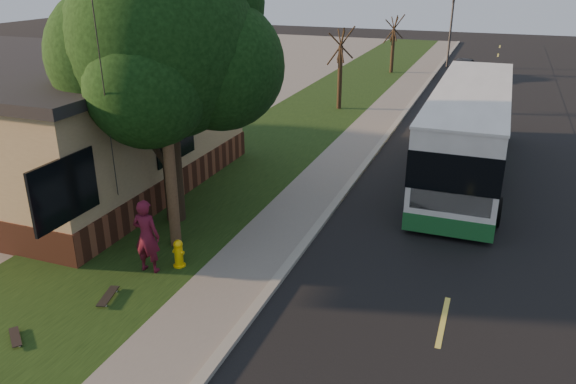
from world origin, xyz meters
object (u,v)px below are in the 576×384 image
at_px(leafy_tree, 167,47).
at_px(dumpster, 131,135).
at_px(skateboarder, 147,236).
at_px(bare_tree_far, 393,45).
at_px(distant_car, 462,68).
at_px(utility_pole, 162,79).
at_px(skateboard_spare, 15,337).
at_px(bare_tree_near, 340,69).
at_px(traffic_signal, 451,24).
at_px(skateboard_main, 108,296).
at_px(transit_bus, 468,129).
at_px(fire_hydrant, 179,253).

height_order(leafy_tree, dumpster, leafy_tree).
height_order(leafy_tree, skateboarder, leafy_tree).
bearing_deg(bare_tree_far, distant_car, -4.06).
bearing_deg(distant_car, bare_tree_far, -177.15).
height_order(utility_pole, skateboard_spare, utility_pole).
relative_size(utility_pole, bare_tree_near, 2.11).
bearing_deg(distant_car, utility_pole, -93.36).
relative_size(bare_tree_far, skateboarder, 2.10).
distance_m(traffic_signal, skateboard_main, 36.25).
bearing_deg(skateboarder, bare_tree_far, -93.18).
distance_m(leafy_tree, transit_bus, 11.18).
height_order(traffic_signal, distant_car, traffic_signal).
height_order(fire_hydrant, bare_tree_far, bare_tree_far).
height_order(skateboard_main, skateboard_spare, skateboard_main).
xyz_separation_m(bare_tree_near, skateboard_spare, (-0.67, -21.85, -2.03)).
xyz_separation_m(leafy_tree, skateboard_main, (0.82, -4.56, -5.04)).
bearing_deg(traffic_signal, transit_bus, -82.61).
relative_size(bare_tree_far, dumpster, 2.24).
bearing_deg(bare_tree_near, distant_car, 65.18).
bearing_deg(distant_car, transit_bus, -78.06).
bearing_deg(leafy_tree, transit_bus, 42.84).
bearing_deg(traffic_signal, skateboarder, -96.11).
bearing_deg(bare_tree_far, skateboard_spare, -91.99).
distance_m(fire_hydrant, transit_bus, 11.75).
height_order(bare_tree_near, dumpster, bare_tree_near).
relative_size(bare_tree_far, transit_bus, 0.34).
bearing_deg(bare_tree_far, fire_hydrant, -89.24).
xyz_separation_m(traffic_signal, skateboard_main, (-3.85, -35.91, -3.03)).
bearing_deg(dumpster, skateboard_main, -57.63).
bearing_deg(skateboard_main, transit_bus, 59.38).
bearing_deg(utility_pole, skateboarder, -85.27).
xyz_separation_m(fire_hydrant, skateboard_main, (-0.75, -1.91, -0.30)).
xyz_separation_m(bare_tree_far, skateboard_main, (-0.35, -31.91, -1.87)).
height_order(fire_hydrant, leafy_tree, leafy_tree).
height_order(bare_tree_near, bare_tree_far, bare_tree_near).
relative_size(skateboard_main, distant_car, 0.22).
xyz_separation_m(utility_pole, leafy_tree, (-0.87, 1.66, 0.54)).
bearing_deg(utility_pole, skateboard_spare, -100.17).
bearing_deg(traffic_signal, skateboard_spare, -97.04).
distance_m(utility_pole, skateboard_spare, 6.68).
xyz_separation_m(skateboarder, skateboard_spare, (-0.99, -3.40, -0.91)).
relative_size(fire_hydrant, bare_tree_near, 0.17).
bearing_deg(skateboarder, traffic_signal, -98.94).
bearing_deg(leafy_tree, skateboard_main, -79.82).
distance_m(bare_tree_near, traffic_signal, 16.52).
bearing_deg(distant_car, bare_tree_near, -107.91).
distance_m(utility_pole, bare_tree_far, 29.13).
bearing_deg(leafy_tree, bare_tree_near, 87.50).
relative_size(bare_tree_near, bare_tree_far, 1.07).
bearing_deg(traffic_signal, fire_hydrant, -95.21).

